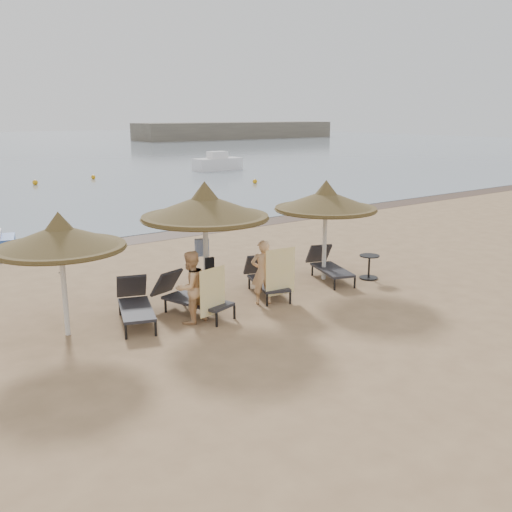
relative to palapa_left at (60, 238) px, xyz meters
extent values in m
plane|color=#A58059|center=(4.18, -1.56, -2.09)|extent=(160.00, 160.00, 0.00)
cube|color=#503C2F|center=(4.18, 7.84, -2.09)|extent=(200.00, 1.60, 0.01)
cube|color=#6D6352|center=(59.18, 78.44, -0.59)|extent=(40.00, 8.00, 3.00)
cube|color=white|center=(22.18, 28.44, -1.59)|extent=(4.00, 1.60, 1.00)
cube|color=white|center=(22.18, 28.44, -0.84)|extent=(1.50, 1.00, 0.60)
cylinder|color=silver|center=(0.00, 0.00, -1.13)|extent=(0.11, 0.11, 1.92)
cone|color=brown|center=(0.00, 0.00, 0.03)|extent=(2.65, 2.65, 0.50)
cone|color=brown|center=(0.00, 0.00, 0.33)|extent=(0.64, 0.64, 0.41)
cylinder|color=brown|center=(0.00, 0.00, -0.21)|extent=(2.60, 2.60, 0.09)
cylinder|color=silver|center=(3.39, -0.08, -0.99)|extent=(0.13, 0.13, 2.20)
cone|color=brown|center=(3.39, -0.08, 0.34)|extent=(3.04, 3.04, 0.58)
cone|color=brown|center=(3.39, -0.08, 0.68)|extent=(0.73, 0.73, 0.47)
cylinder|color=brown|center=(3.39, -0.08, 0.06)|extent=(2.98, 2.98, 0.10)
cylinder|color=silver|center=(7.20, -0.16, -1.07)|extent=(0.12, 0.12, 2.04)
cone|color=brown|center=(7.20, -0.16, 0.16)|extent=(2.82, 2.82, 0.53)
cone|color=brown|center=(7.20, -0.16, 0.48)|extent=(0.68, 0.68, 0.44)
cylinder|color=brown|center=(7.20, -0.16, -0.09)|extent=(2.76, 2.76, 0.10)
cylinder|color=black|center=(0.88, -0.98, -1.94)|extent=(0.05, 0.05, 0.31)
cylinder|color=black|center=(1.45, -1.18, -1.94)|extent=(0.05, 0.05, 0.31)
cylinder|color=black|center=(1.38, 0.47, -1.94)|extent=(0.05, 0.05, 0.31)
cylinder|color=black|center=(1.96, 0.27, -1.94)|extent=(0.05, 0.05, 0.31)
cube|color=black|center=(1.43, -0.30, -1.75)|extent=(1.18, 1.77, 0.07)
cube|color=black|center=(1.75, 0.61, -1.49)|extent=(0.79, 0.66, 0.62)
cylinder|color=black|center=(2.76, -1.49, -1.94)|extent=(0.06, 0.06, 0.31)
cylinder|color=black|center=(3.36, -1.31, -1.94)|extent=(0.06, 0.06, 0.31)
cylinder|color=black|center=(2.31, 0.00, -1.94)|extent=(0.06, 0.06, 0.31)
cylinder|color=black|center=(2.91, 0.18, -1.94)|extent=(0.06, 0.06, 0.31)
cube|color=black|center=(2.82, -0.60, -1.75)|extent=(1.15, 1.80, 0.07)
cube|color=black|center=(2.53, 0.34, -1.48)|extent=(0.80, 0.65, 0.63)
cylinder|color=black|center=(4.49, -1.07, -1.94)|extent=(0.05, 0.05, 0.30)
cylinder|color=black|center=(5.05, -1.27, -1.94)|extent=(0.05, 0.05, 0.30)
cylinder|color=black|center=(4.98, 0.34, -1.94)|extent=(0.05, 0.05, 0.30)
cylinder|color=black|center=(5.54, 0.14, -1.94)|extent=(0.05, 0.05, 0.30)
cube|color=black|center=(5.03, -0.41, -1.76)|extent=(1.15, 1.73, 0.06)
cube|color=black|center=(5.34, 0.47, -1.51)|extent=(0.77, 0.64, 0.60)
cylinder|color=black|center=(6.71, -1.11, -1.95)|extent=(0.05, 0.05, 0.29)
cylinder|color=black|center=(7.26, -1.30, -1.95)|extent=(0.05, 0.05, 0.29)
cylinder|color=black|center=(7.18, 0.28, -1.95)|extent=(0.05, 0.05, 0.29)
cylinder|color=black|center=(7.74, 0.09, -1.95)|extent=(0.05, 0.05, 0.29)
cube|color=black|center=(7.24, -0.46, -1.77)|extent=(1.13, 1.71, 0.06)
cube|color=black|center=(7.54, 0.42, -1.51)|extent=(0.76, 0.63, 0.60)
cylinder|color=black|center=(8.27, -0.88, -2.07)|extent=(0.52, 0.52, 0.04)
cylinder|color=black|center=(8.27, -0.88, -1.76)|extent=(0.06, 0.06, 0.63)
cylinder|color=black|center=(8.27, -0.88, -1.43)|extent=(0.56, 0.56, 0.03)
imported|color=#E0AC75|center=(2.47, -0.92, -1.15)|extent=(0.97, 0.74, 1.89)
imported|color=#E0AC75|center=(4.53, -0.83, -1.17)|extent=(1.01, 0.88, 1.85)
cube|color=yellow|center=(2.82, -1.27, -1.35)|extent=(0.75, 0.18, 1.07)
cube|color=yellow|center=(4.88, -1.08, -1.29)|extent=(0.83, 0.11, 1.16)
cube|color=silver|center=(3.39, 0.10, -0.70)|extent=(0.35, 0.23, 0.42)
cube|color=black|center=(3.39, -0.24, -1.04)|extent=(0.22, 0.07, 0.31)
sphere|color=orange|center=(7.13, 27.10, -1.92)|extent=(0.35, 0.35, 0.35)
sphere|color=orange|center=(19.10, 19.12, -1.93)|extent=(0.32, 0.32, 0.32)
sphere|color=orange|center=(11.49, 28.22, -1.94)|extent=(0.31, 0.31, 0.31)
camera|label=1|loc=(-3.55, -11.40, 2.43)|focal=40.00mm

